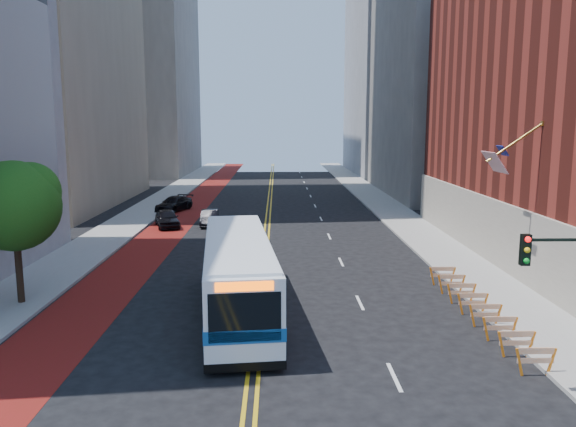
# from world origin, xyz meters

# --- Properties ---
(ground) EXTENTS (160.00, 160.00, 0.00)m
(ground) POSITION_xyz_m (0.00, 0.00, 0.00)
(ground) COLOR black
(ground) RESTS_ON ground
(sidewalk_left) EXTENTS (4.00, 140.00, 0.15)m
(sidewalk_left) POSITION_xyz_m (-12.00, 30.00, 0.07)
(sidewalk_left) COLOR gray
(sidewalk_left) RESTS_ON ground
(sidewalk_right) EXTENTS (4.00, 140.00, 0.15)m
(sidewalk_right) POSITION_xyz_m (12.00, 30.00, 0.07)
(sidewalk_right) COLOR gray
(sidewalk_right) RESTS_ON ground
(bus_lane_paint) EXTENTS (3.60, 140.00, 0.01)m
(bus_lane_paint) POSITION_xyz_m (-8.10, 30.00, 0.00)
(bus_lane_paint) COLOR #63170E
(bus_lane_paint) RESTS_ON ground
(center_line_inner) EXTENTS (0.14, 140.00, 0.01)m
(center_line_inner) POSITION_xyz_m (-0.18, 30.00, 0.00)
(center_line_inner) COLOR gold
(center_line_inner) RESTS_ON ground
(center_line_outer) EXTENTS (0.14, 140.00, 0.01)m
(center_line_outer) POSITION_xyz_m (0.18, 30.00, 0.00)
(center_line_outer) COLOR gold
(center_line_outer) RESTS_ON ground
(lane_dashes) EXTENTS (0.14, 98.20, 0.01)m
(lane_dashes) POSITION_xyz_m (4.80, 38.00, 0.01)
(lane_dashes) COLOR silver
(lane_dashes) RESTS_ON ground
(midrise_right_near) EXTENTS (18.00, 26.00, 40.00)m
(midrise_right_near) POSITION_xyz_m (23.00, 48.00, 20.00)
(midrise_right_near) COLOR slate
(midrise_right_near) RESTS_ON ground
(midrise_right_far) EXTENTS (20.00, 28.00, 55.00)m
(midrise_right_far) POSITION_xyz_m (24.00, 78.00, 27.50)
(midrise_right_far) COLOR gray
(midrise_right_far) RESTS_ON ground
(construction_barriers) EXTENTS (1.42, 10.91, 1.00)m
(construction_barriers) POSITION_xyz_m (9.60, 3.42, 0.68)
(construction_barriers) COLOR orange
(construction_barriers) RESTS_ON ground
(street_tree) EXTENTS (4.20, 4.20, 6.70)m
(street_tree) POSITION_xyz_m (-11.24, 6.04, 4.91)
(street_tree) COLOR black
(street_tree) RESTS_ON sidewalk_left
(traffic_signal) EXTENTS (2.21, 0.34, 5.07)m
(traffic_signal) POSITION_xyz_m (9.41, -3.51, 3.72)
(traffic_signal) COLOR black
(traffic_signal) RESTS_ON sidewalk_right
(transit_bus) EXTENTS (4.14, 13.04, 3.52)m
(transit_bus) POSITION_xyz_m (-0.94, 4.55, 1.84)
(transit_bus) COLOR white
(transit_bus) RESTS_ON ground
(car_a) EXTENTS (2.95, 4.65, 1.47)m
(car_a) POSITION_xyz_m (-8.30, 26.21, 0.74)
(car_a) COLOR black
(car_a) RESTS_ON ground
(car_b) EXTENTS (1.57, 4.01, 1.30)m
(car_b) POSITION_xyz_m (-4.86, 26.87, 0.65)
(car_b) COLOR black
(car_b) RESTS_ON ground
(car_c) EXTENTS (3.58, 5.29, 1.42)m
(car_c) POSITION_xyz_m (-9.30, 34.91, 0.71)
(car_c) COLOR black
(car_c) RESTS_ON ground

